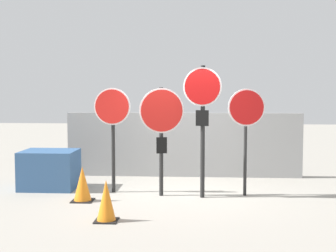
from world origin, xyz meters
TOP-DOWN VIEW (x-y plane):
  - ground_plane at (0.00, 0.00)m, footprint 40.00×40.00m
  - fence_back at (0.00, 2.01)m, footprint 5.70×0.12m
  - stop_sign_0 at (-1.39, 0.12)m, footprint 0.75×0.15m
  - stop_sign_1 at (-0.37, -0.15)m, footprint 0.87×0.23m
  - stop_sign_2 at (0.43, -0.24)m, footprint 0.74×0.19m
  - stop_sign_3 at (1.30, -0.02)m, footprint 0.73×0.17m
  - traffic_cone_0 at (-1.84, -0.66)m, footprint 0.40×0.40m
  - traffic_cone_1 at (-1.12, -1.99)m, footprint 0.37×0.37m
  - storage_crate at (-2.82, 0.43)m, footprint 1.15×0.93m

SIDE VIEW (x-z plane):
  - ground_plane at x=0.00m, z-range 0.00..0.00m
  - traffic_cone_0 at x=-1.84m, z-range 0.00..0.66m
  - traffic_cone_1 at x=-1.12m, z-range 0.00..0.67m
  - storage_crate at x=-2.82m, z-range 0.00..0.82m
  - fence_back at x=0.00m, z-range 0.00..1.56m
  - stop_sign_1 at x=-0.37m, z-range 0.43..2.59m
  - stop_sign_0 at x=-1.39m, z-range 0.46..2.62m
  - stop_sign_3 at x=1.30m, z-range 0.51..2.64m
  - stop_sign_2 at x=0.43m, z-range 0.49..3.07m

